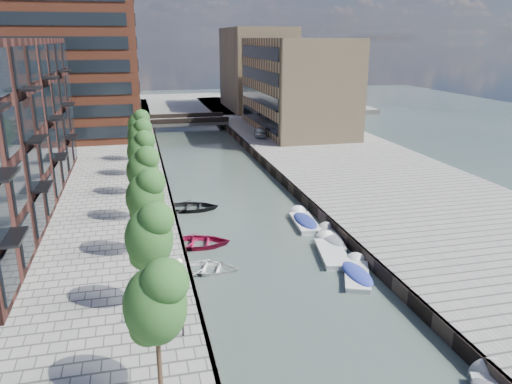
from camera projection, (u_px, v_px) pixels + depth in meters
name	position (u px, v px, depth m)	size (l,w,h in m)	color
water	(220.00, 177.00, 56.19)	(300.00, 300.00, 0.00)	#38473F
quay_right	(352.00, 165.00, 59.63)	(20.00, 140.00, 1.00)	gray
quay_wall_left	(165.00, 176.00, 54.67)	(0.25, 140.00, 1.00)	#332823
quay_wall_right	(272.00, 170.00, 57.41)	(0.25, 140.00, 1.00)	#332823
far_closure	(175.00, 106.00, 111.75)	(80.00, 40.00, 1.00)	gray
tower	(70.00, 31.00, 70.86)	(18.00, 18.00, 30.00)	brown
tan_block_near	(296.00, 85.00, 77.84)	(12.00, 25.00, 14.00)	tan
tan_block_far	(257.00, 69.00, 101.68)	(12.00, 20.00, 16.00)	tan
bridge	(188.00, 121.00, 85.49)	(13.00, 6.00, 1.30)	gray
tree_0	(155.00, 300.00, 19.28)	(2.50, 2.50, 5.95)	#382619
tree_1	(149.00, 234.00, 25.78)	(2.50, 2.50, 5.95)	#382619
tree_2	(145.00, 195.00, 32.28)	(2.50, 2.50, 5.95)	#382619
tree_3	(143.00, 168.00, 38.78)	(2.50, 2.50, 5.95)	#382619
tree_4	(141.00, 150.00, 45.28)	(2.50, 2.50, 5.95)	#382619
tree_5	(139.00, 136.00, 51.78)	(2.50, 2.50, 5.95)	#382619
tree_6	(138.00, 125.00, 58.28)	(2.50, 2.50, 5.95)	#382619
lamp_0	(181.00, 290.00, 23.82)	(0.24, 0.24, 4.12)	black
lamp_1	(162.00, 193.00, 38.68)	(0.24, 0.24, 4.12)	black
lamp_2	(153.00, 150.00, 53.53)	(0.24, 0.24, 4.12)	black
sloop_2	(197.00, 246.00, 37.59)	(3.64, 5.10, 1.06)	maroon
sloop_3	(208.00, 271.00, 33.53)	(3.09, 4.32, 0.90)	white
sloop_4	(191.00, 210.00, 45.45)	(3.63, 5.08, 1.05)	black
motorboat_0	(357.00, 274.00, 32.77)	(3.13, 4.77, 1.51)	silver
motorboat_2	(330.00, 252.00, 36.38)	(2.65, 5.42, 1.73)	silver
motorboat_3	(304.00, 221.00, 42.06)	(2.05, 5.02, 1.64)	white
motorboat_4	(330.00, 239.00, 38.52)	(2.39, 4.69, 1.49)	#B4B4B2
car	(260.00, 132.00, 73.54)	(1.66, 4.12, 1.40)	#B0B4B5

